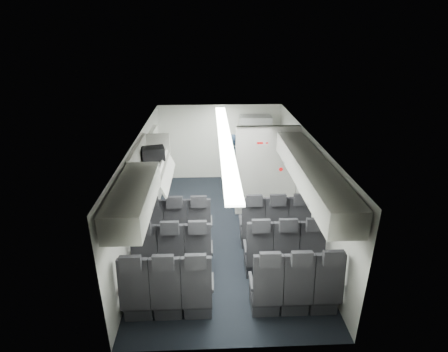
{
  "coord_description": "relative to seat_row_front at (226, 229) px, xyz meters",
  "views": [
    {
      "loc": [
        -0.3,
        -6.5,
        4.13
      ],
      "look_at": [
        0.0,
        0.4,
        1.15
      ],
      "focal_mm": 28.0,
      "sensor_mm": 36.0,
      "label": 1
    }
  ],
  "objects": [
    {
      "name": "carry_on_bag",
      "position": [
        -1.41,
        0.53,
        1.43
      ],
      "size": [
        0.49,
        0.39,
        0.26
      ],
      "primitive_type": "cube",
      "rotation": [
        0.0,
        0.0,
        0.24
      ],
      "color": "black",
      "rests_on": "overhead_bin_left_front_open"
    },
    {
      "name": "seat_row_mid",
      "position": [
        0.0,
        -0.9,
        0.0
      ],
      "size": [
        3.33,
        0.56,
        1.24
      ],
      "color": "#252528",
      "rests_on": "cabin_shell"
    },
    {
      "name": "flight_attendant",
      "position": [
        0.29,
        2.2,
        0.45
      ],
      "size": [
        0.46,
        0.66,
        1.71
      ],
      "primitive_type": "imported",
      "rotation": [
        0.0,
        0.0,
        1.65
      ],
      "color": "black",
      "rests_on": "ground"
    },
    {
      "name": "seat_row_rear",
      "position": [
        0.0,
        -1.8,
        0.0
      ],
      "size": [
        3.33,
        0.56,
        1.24
      ],
      "color": "#252528",
      "rests_on": "cabin_shell"
    },
    {
      "name": "overhead_bin_left_rear",
      "position": [
        -1.4,
        -1.47,
        1.46
      ],
      "size": [
        0.53,
        1.8,
        0.4
      ],
      "color": "silver",
      "rests_on": "cabin_shell"
    },
    {
      "name": "galley_unit",
      "position": [
        0.95,
        3.25,
        0.55
      ],
      "size": [
        0.85,
        0.52,
        1.9
      ],
      "color": "#939399",
      "rests_on": "cabin_shell"
    },
    {
      "name": "overhead_bin_left_front_open",
      "position": [
        -1.44,
        0.28,
        1.33
      ],
      "size": [
        0.64,
        1.7,
        0.72
      ],
      "color": "#9E9E93",
      "rests_on": "cabin_shell"
    },
    {
      "name": "bulkhead_partition",
      "position": [
        0.98,
        1.33,
        0.67
      ],
      "size": [
        1.4,
        0.15,
        2.13
      ],
      "color": "silver",
      "rests_on": "cabin_shell"
    },
    {
      "name": "boarding_door",
      "position": [
        -1.64,
        2.09,
        0.55
      ],
      "size": [
        0.12,
        1.27,
        1.86
      ],
      "color": "silver",
      "rests_on": "cabin_shell"
    },
    {
      "name": "papers",
      "position": [
        0.48,
        2.15,
        0.65
      ],
      "size": [
        0.2,
        0.07,
        0.14
      ],
      "primitive_type": "cube",
      "rotation": [
        0.0,
        0.0,
        -0.24
      ],
      "color": "white",
      "rests_on": "flight_attendant"
    },
    {
      "name": "overhead_bin_right_front",
      "position": [
        1.4,
        0.28,
        1.46
      ],
      "size": [
        0.53,
        1.7,
        0.4
      ],
      "color": "silver",
      "rests_on": "cabin_shell"
    },
    {
      "name": "cabin_shell",
      "position": [
        0.0,
        0.53,
        0.72
      ],
      "size": [
        3.41,
        6.01,
        2.16
      ],
      "color": "black",
      "rests_on": "ground"
    },
    {
      "name": "seat_row_front",
      "position": [
        0.0,
        0.0,
        0.0
      ],
      "size": [
        3.33,
        0.56,
        1.24
      ],
      "color": "#252528",
      "rests_on": "cabin_shell"
    },
    {
      "name": "overhead_bin_right_rear",
      "position": [
        1.4,
        -1.47,
        1.46
      ],
      "size": [
        0.53,
        1.8,
        0.4
      ],
      "color": "silver",
      "rests_on": "cabin_shell"
    }
  ]
}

